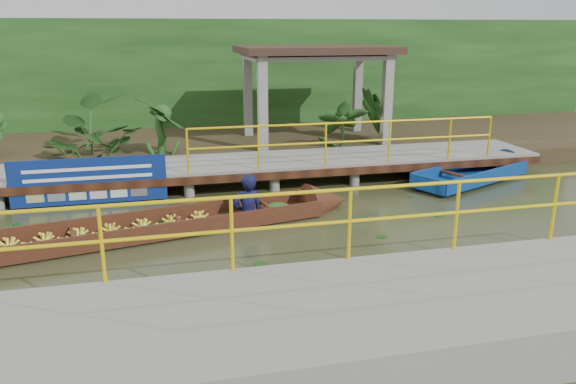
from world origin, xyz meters
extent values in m
plane|color=#2B2E17|center=(0.00, 0.00, 0.00)|extent=(80.00, 80.00, 0.00)
cube|color=#322719|center=(0.00, 7.50, 0.23)|extent=(30.00, 8.00, 0.45)
cube|color=gray|center=(0.00, 3.50, 0.50)|extent=(16.00, 2.00, 0.15)
cube|color=black|center=(0.00, 2.50, 0.42)|extent=(16.00, 0.12, 0.18)
cylinder|color=#DDBE0B|center=(2.75, 2.55, 1.57)|extent=(7.50, 0.05, 0.05)
cylinder|color=#DDBE0B|center=(2.75, 2.55, 1.12)|extent=(7.50, 0.05, 0.05)
cylinder|color=#DDBE0B|center=(2.75, 2.55, 1.07)|extent=(0.05, 0.05, 1.00)
cylinder|color=gray|center=(-4.00, 2.70, 0.22)|extent=(0.24, 0.24, 0.55)
cylinder|color=gray|center=(-4.00, 4.30, 0.22)|extent=(0.24, 0.24, 0.55)
cylinder|color=gray|center=(-2.00, 2.70, 0.22)|extent=(0.24, 0.24, 0.55)
cylinder|color=gray|center=(-2.00, 4.30, 0.22)|extent=(0.24, 0.24, 0.55)
cylinder|color=gray|center=(0.00, 2.70, 0.22)|extent=(0.24, 0.24, 0.55)
cylinder|color=gray|center=(0.00, 4.30, 0.22)|extent=(0.24, 0.24, 0.55)
cylinder|color=gray|center=(2.00, 2.70, 0.22)|extent=(0.24, 0.24, 0.55)
cylinder|color=gray|center=(2.00, 4.30, 0.22)|extent=(0.24, 0.24, 0.55)
cylinder|color=gray|center=(4.00, 2.70, 0.22)|extent=(0.24, 0.24, 0.55)
cylinder|color=gray|center=(4.00, 4.30, 0.22)|extent=(0.24, 0.24, 0.55)
cylinder|color=gray|center=(6.00, 2.70, 0.22)|extent=(0.24, 0.24, 0.55)
cylinder|color=gray|center=(6.00, 4.30, 0.22)|extent=(0.24, 0.24, 0.55)
cylinder|color=gray|center=(0.00, 2.70, 0.22)|extent=(0.24, 0.24, 0.55)
cube|color=gray|center=(1.00, -4.20, 0.30)|extent=(18.00, 2.40, 0.70)
cylinder|color=#DDBE0B|center=(1.00, -3.05, 1.65)|extent=(10.00, 0.05, 0.05)
cylinder|color=#DDBE0B|center=(1.00, -3.05, 1.20)|extent=(10.00, 0.05, 0.05)
cylinder|color=#DDBE0B|center=(1.00, -3.05, 1.15)|extent=(0.05, 0.05, 1.00)
cube|color=gray|center=(1.20, 5.10, 1.60)|extent=(0.25, 0.25, 2.80)
cube|color=gray|center=(4.80, 5.10, 1.60)|extent=(0.25, 0.25, 2.80)
cube|color=gray|center=(1.20, 7.50, 1.60)|extent=(0.25, 0.25, 2.80)
cube|color=gray|center=(4.80, 7.50, 1.60)|extent=(0.25, 0.25, 2.80)
cube|color=gray|center=(3.00, 6.30, 2.90)|extent=(4.00, 2.60, 0.12)
cube|color=#332119|center=(3.00, 6.30, 3.10)|extent=(4.40, 3.00, 0.20)
cube|color=#173912|center=(0.00, 10.00, 2.00)|extent=(30.00, 0.80, 4.00)
cube|color=black|center=(-2.27, 0.25, 0.06)|extent=(7.55, 2.48, 0.06)
cube|color=black|center=(-2.37, 0.71, 0.19)|extent=(7.36, 1.62, 0.32)
cube|color=black|center=(-2.17, -0.21, 0.19)|extent=(7.36, 1.62, 0.32)
cone|color=black|center=(1.82, 1.12, 0.13)|extent=(1.11, 1.08, 0.90)
ellipsoid|color=#173912|center=(0.67, 0.87, 0.15)|extent=(0.60, 0.51, 0.24)
imported|color=#0E1035|center=(0.03, 0.74, 0.95)|extent=(0.69, 0.52, 1.73)
cube|color=navy|center=(5.88, 2.24, 0.11)|extent=(3.46, 2.30, 0.11)
cube|color=navy|center=(5.67, 2.70, 0.25)|extent=(3.07, 1.45, 0.33)
cube|color=navy|center=(6.09, 1.78, 0.25)|extent=(3.07, 1.45, 0.33)
cube|color=navy|center=(4.36, 1.54, 0.25)|extent=(0.48, 0.94, 0.33)
cone|color=navy|center=(7.61, 3.03, 0.18)|extent=(1.00, 1.13, 0.94)
cube|color=black|center=(5.37, 2.01, 0.29)|extent=(0.52, 0.96, 0.06)
cube|color=navy|center=(-3.12, 2.48, 0.55)|extent=(3.24, 0.03, 1.01)
cube|color=white|center=(-3.12, 2.46, 0.82)|extent=(2.64, 0.01, 0.07)
cube|color=white|center=(-3.12, 2.46, 0.62)|extent=(2.64, 0.01, 0.07)
imported|color=#173912|center=(-3.50, 5.30, 1.24)|extent=(1.26, 1.26, 1.57)
imported|color=#173912|center=(-1.50, 5.30, 1.24)|extent=(1.26, 1.26, 1.57)
imported|color=#173912|center=(3.50, 5.30, 1.24)|extent=(1.26, 1.26, 1.57)
imported|color=#173912|center=(5.00, 5.30, 1.24)|extent=(1.26, 1.26, 1.57)
camera|label=1|loc=(-1.68, -9.80, 3.70)|focal=35.00mm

